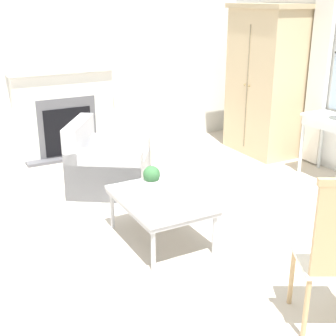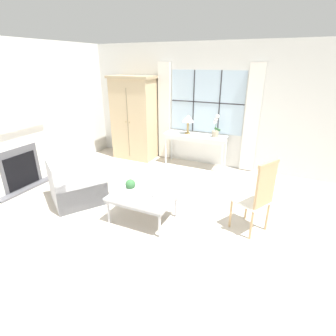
{
  "view_description": "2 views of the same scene",
  "coord_description": "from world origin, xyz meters",
  "px_view_note": "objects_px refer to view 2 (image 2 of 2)",
  "views": [
    {
      "loc": [
        3.38,
        -1.66,
        2.15
      ],
      "look_at": [
        -0.06,
        0.19,
        0.72
      ],
      "focal_mm": 50.0,
      "sensor_mm": 36.0,
      "label": 1
    },
    {
      "loc": [
        1.81,
        -2.99,
        2.39
      ],
      "look_at": [
        0.2,
        0.47,
        0.83
      ],
      "focal_mm": 28.0,
      "sensor_mm": 36.0,
      "label": 2
    }
  ],
  "objects_px": {
    "armoire": "(134,118)",
    "armchair_upholstered": "(76,187)",
    "side_chair_wooden": "(258,194)",
    "pillar_candle": "(155,194)",
    "table_lamp": "(188,119)",
    "coffee_table": "(142,198)",
    "fireplace": "(15,155)",
    "potted_orchid": "(216,129)",
    "potted_plant_small": "(131,186)",
    "console_table": "(195,138)"
  },
  "relations": [
    {
      "from": "armoire",
      "to": "armchair_upholstered",
      "type": "distance_m",
      "value": 2.63
    },
    {
      "from": "armoire",
      "to": "side_chair_wooden",
      "type": "bearing_deg",
      "value": -32.07
    },
    {
      "from": "armchair_upholstered",
      "to": "pillar_candle",
      "type": "bearing_deg",
      "value": 0.7
    },
    {
      "from": "table_lamp",
      "to": "coffee_table",
      "type": "height_order",
      "value": "table_lamp"
    },
    {
      "from": "armoire",
      "to": "coffee_table",
      "type": "distance_m",
      "value": 3.11
    },
    {
      "from": "fireplace",
      "to": "pillar_candle",
      "type": "distance_m",
      "value": 3.03
    },
    {
      "from": "fireplace",
      "to": "armoire",
      "type": "relative_size",
      "value": 0.99
    },
    {
      "from": "armoire",
      "to": "fireplace",
      "type": "bearing_deg",
      "value": -113.8
    },
    {
      "from": "fireplace",
      "to": "potted_orchid",
      "type": "height_order",
      "value": "fireplace"
    },
    {
      "from": "armchair_upholstered",
      "to": "pillar_candle",
      "type": "distance_m",
      "value": 1.62
    },
    {
      "from": "armchair_upholstered",
      "to": "potted_plant_small",
      "type": "distance_m",
      "value": 1.21
    },
    {
      "from": "table_lamp",
      "to": "potted_plant_small",
      "type": "height_order",
      "value": "table_lamp"
    },
    {
      "from": "side_chair_wooden",
      "to": "pillar_candle",
      "type": "xyz_separation_m",
      "value": [
        -1.47,
        -0.38,
        -0.15
      ]
    },
    {
      "from": "potted_plant_small",
      "to": "pillar_candle",
      "type": "bearing_deg",
      "value": 2.54
    },
    {
      "from": "potted_plant_small",
      "to": "armchair_upholstered",
      "type": "bearing_deg",
      "value": -179.97
    },
    {
      "from": "armoire",
      "to": "pillar_candle",
      "type": "bearing_deg",
      "value": -52.71
    },
    {
      "from": "potted_orchid",
      "to": "armchair_upholstered",
      "type": "height_order",
      "value": "potted_orchid"
    },
    {
      "from": "fireplace",
      "to": "console_table",
      "type": "distance_m",
      "value": 3.82
    },
    {
      "from": "console_table",
      "to": "side_chair_wooden",
      "type": "relative_size",
      "value": 1.28
    },
    {
      "from": "table_lamp",
      "to": "side_chair_wooden",
      "type": "bearing_deg",
      "value": -48.51
    },
    {
      "from": "console_table",
      "to": "pillar_candle",
      "type": "xyz_separation_m",
      "value": [
        0.26,
        -2.56,
        -0.21
      ]
    },
    {
      "from": "armoire",
      "to": "table_lamp",
      "type": "bearing_deg",
      "value": 2.6
    },
    {
      "from": "potted_plant_small",
      "to": "pillar_candle",
      "type": "height_order",
      "value": "potted_plant_small"
    },
    {
      "from": "armoire",
      "to": "pillar_candle",
      "type": "relative_size",
      "value": 18.13
    },
    {
      "from": "side_chair_wooden",
      "to": "coffee_table",
      "type": "bearing_deg",
      "value": -165.76
    },
    {
      "from": "console_table",
      "to": "fireplace",
      "type": "bearing_deg",
      "value": -136.38
    },
    {
      "from": "armchair_upholstered",
      "to": "pillar_candle",
      "type": "xyz_separation_m",
      "value": [
        1.61,
        0.02,
        0.21
      ]
    },
    {
      "from": "fireplace",
      "to": "potted_plant_small",
      "type": "height_order",
      "value": "fireplace"
    },
    {
      "from": "coffee_table",
      "to": "potted_plant_small",
      "type": "relative_size",
      "value": 4.51
    },
    {
      "from": "console_table",
      "to": "table_lamp",
      "type": "height_order",
      "value": "table_lamp"
    },
    {
      "from": "console_table",
      "to": "potted_plant_small",
      "type": "relative_size",
      "value": 6.67
    },
    {
      "from": "fireplace",
      "to": "pillar_candle",
      "type": "bearing_deg",
      "value": 1.53
    },
    {
      "from": "fireplace",
      "to": "armoire",
      "type": "height_order",
      "value": "armoire"
    },
    {
      "from": "armoire",
      "to": "table_lamp",
      "type": "distance_m",
      "value": 1.44
    },
    {
      "from": "table_lamp",
      "to": "coffee_table",
      "type": "bearing_deg",
      "value": -84.48
    },
    {
      "from": "armoire",
      "to": "table_lamp",
      "type": "xyz_separation_m",
      "value": [
        1.44,
        0.07,
        0.09
      ]
    },
    {
      "from": "fireplace",
      "to": "console_table",
      "type": "height_order",
      "value": "fireplace"
    },
    {
      "from": "table_lamp",
      "to": "side_chair_wooden",
      "type": "xyz_separation_m",
      "value": [
        1.92,
        -2.17,
        -0.5
      ]
    },
    {
      "from": "console_table",
      "to": "coffee_table",
      "type": "height_order",
      "value": "console_table"
    },
    {
      "from": "potted_plant_small",
      "to": "console_table",
      "type": "bearing_deg",
      "value": 86.15
    },
    {
      "from": "fireplace",
      "to": "table_lamp",
      "type": "distance_m",
      "value": 3.7
    },
    {
      "from": "fireplace",
      "to": "armoire",
      "type": "bearing_deg",
      "value": 66.2
    },
    {
      "from": "potted_orchid",
      "to": "armchair_upholstered",
      "type": "relative_size",
      "value": 0.44
    },
    {
      "from": "potted_orchid",
      "to": "fireplace",
      "type": "bearing_deg",
      "value": -140.64
    },
    {
      "from": "potted_orchid",
      "to": "potted_plant_small",
      "type": "distance_m",
      "value": 2.7
    },
    {
      "from": "potted_orchid",
      "to": "pillar_candle",
      "type": "bearing_deg",
      "value": -94.7
    },
    {
      "from": "table_lamp",
      "to": "console_table",
      "type": "bearing_deg",
      "value": 1.95
    },
    {
      "from": "side_chair_wooden",
      "to": "potted_orchid",
      "type": "bearing_deg",
      "value": 119.8
    },
    {
      "from": "fireplace",
      "to": "side_chair_wooden",
      "type": "height_order",
      "value": "fireplace"
    },
    {
      "from": "fireplace",
      "to": "pillar_candle",
      "type": "relative_size",
      "value": 18.01
    }
  ]
}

